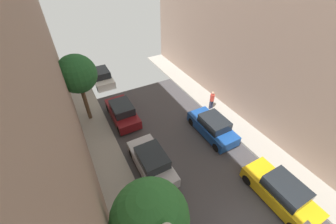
% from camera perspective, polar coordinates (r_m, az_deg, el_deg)
% --- Properties ---
extents(sidewalk_right, '(2.00, 44.00, 0.15)m').
position_cam_1_polar(sidewalk_right, '(15.51, 36.49, -18.05)').
color(sidewalk_right, '#A8A399').
rests_on(sidewalk_right, ground).
extents(parked_car_left_2, '(1.78, 4.20, 1.57)m').
position_cam_1_polar(parked_car_left_2, '(13.32, -4.54, -13.61)').
color(parked_car_left_2, silver).
rests_on(parked_car_left_2, ground).
extents(parked_car_left_3, '(1.78, 4.20, 1.57)m').
position_cam_1_polar(parked_car_left_3, '(17.22, -12.60, 0.01)').
color(parked_car_left_3, maroon).
rests_on(parked_car_left_3, ground).
extents(parked_car_left_4, '(1.78, 4.20, 1.57)m').
position_cam_1_polar(parked_car_left_4, '(22.74, -18.02, 9.25)').
color(parked_car_left_4, white).
rests_on(parked_car_left_4, ground).
extents(parked_car_right_3, '(1.78, 4.20, 1.57)m').
position_cam_1_polar(parked_car_right_3, '(13.65, 28.93, -18.89)').
color(parked_car_right_3, gold).
rests_on(parked_car_right_3, ground).
extents(parked_car_right_4, '(1.78, 4.20, 1.57)m').
position_cam_1_polar(parked_car_right_4, '(15.83, 12.28, -3.99)').
color(parked_car_right_4, '#194799').
rests_on(parked_car_right_4, ground).
extents(pedestrian, '(0.40, 0.36, 1.72)m').
position_cam_1_polar(pedestrian, '(17.99, 12.12, 3.40)').
color(pedestrian, '#2D334C').
rests_on(pedestrian, sidewalk_right).
extents(street_tree_0, '(2.72, 2.72, 5.31)m').
position_cam_1_polar(street_tree_0, '(7.86, -5.02, -27.42)').
color(street_tree_0, brown).
rests_on(street_tree_0, sidewalk_left).
extents(street_tree_2, '(2.81, 2.81, 5.48)m').
position_cam_1_polar(street_tree_2, '(16.21, -23.97, 9.57)').
color(street_tree_2, brown).
rests_on(street_tree_2, sidewalk_left).
extents(potted_plant_3, '(0.59, 0.59, 0.93)m').
position_cam_1_polar(potted_plant_3, '(11.72, -13.40, -27.91)').
color(potted_plant_3, '#B2A899').
rests_on(potted_plant_3, sidewalk_left).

